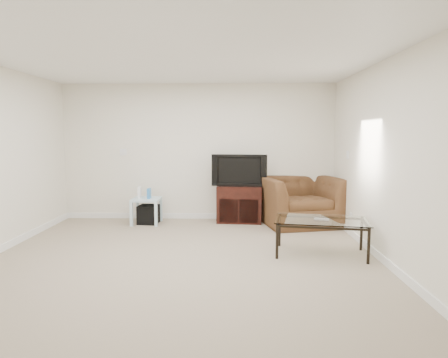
{
  "coord_description": "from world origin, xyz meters",
  "views": [
    {
      "loc": [
        0.63,
        -4.88,
        1.6
      ],
      "look_at": [
        0.5,
        1.2,
        0.9
      ],
      "focal_mm": 32.0,
      "sensor_mm": 36.0,
      "label": 1
    }
  ],
  "objects_px": {
    "side_table": "(147,211)",
    "television": "(240,170)",
    "subwoofer": "(148,214)",
    "recliner": "(300,193)",
    "coffee_table": "(321,237)",
    "tv_stand": "(240,203)"
  },
  "relations": [
    {
      "from": "side_table",
      "to": "television",
      "type": "bearing_deg",
      "value": 6.8
    },
    {
      "from": "subwoofer",
      "to": "recliner",
      "type": "distance_m",
      "value": 2.7
    },
    {
      "from": "coffee_table",
      "to": "subwoofer",
      "type": "bearing_deg",
      "value": 146.39
    },
    {
      "from": "side_table",
      "to": "subwoofer",
      "type": "relative_size",
      "value": 1.44
    },
    {
      "from": "recliner",
      "to": "coffee_table",
      "type": "relative_size",
      "value": 1.07
    },
    {
      "from": "recliner",
      "to": "side_table",
      "type": "bearing_deg",
      "value": 167.61
    },
    {
      "from": "side_table",
      "to": "subwoofer",
      "type": "xyz_separation_m",
      "value": [
        0.03,
        0.02,
        -0.07
      ]
    },
    {
      "from": "television",
      "to": "recliner",
      "type": "bearing_deg",
      "value": -4.21
    },
    {
      "from": "television",
      "to": "subwoofer",
      "type": "xyz_separation_m",
      "value": [
        -1.62,
        -0.18,
        -0.78
      ]
    },
    {
      "from": "tv_stand",
      "to": "coffee_table",
      "type": "xyz_separation_m",
      "value": [
        1.04,
        -1.98,
        -0.1
      ]
    },
    {
      "from": "side_table",
      "to": "recliner",
      "type": "distance_m",
      "value": 2.72
    },
    {
      "from": "side_table",
      "to": "coffee_table",
      "type": "bearing_deg",
      "value": -33.05
    },
    {
      "from": "tv_stand",
      "to": "subwoofer",
      "type": "distance_m",
      "value": 1.65
    },
    {
      "from": "tv_stand",
      "to": "recliner",
      "type": "relative_size",
      "value": 0.62
    },
    {
      "from": "recliner",
      "to": "tv_stand",
      "type": "bearing_deg",
      "value": 155.2
    },
    {
      "from": "side_table",
      "to": "coffee_table",
      "type": "distance_m",
      "value": 3.21
    },
    {
      "from": "subwoofer",
      "to": "coffee_table",
      "type": "xyz_separation_m",
      "value": [
        2.66,
        -1.77,
        0.07
      ]
    },
    {
      "from": "subwoofer",
      "to": "coffee_table",
      "type": "distance_m",
      "value": 3.2
    },
    {
      "from": "tv_stand",
      "to": "coffee_table",
      "type": "distance_m",
      "value": 2.24
    },
    {
      "from": "subwoofer",
      "to": "recliner",
      "type": "height_order",
      "value": "recliner"
    },
    {
      "from": "subwoofer",
      "to": "television",
      "type": "bearing_deg",
      "value": 6.27
    },
    {
      "from": "coffee_table",
      "to": "recliner",
      "type": "bearing_deg",
      "value": 89.74
    }
  ]
}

